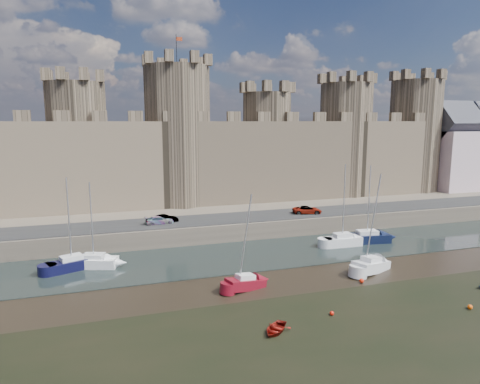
{
  "coord_description": "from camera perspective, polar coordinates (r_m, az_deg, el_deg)",
  "views": [
    {
      "loc": [
        -10.14,
        -24.54,
        16.59
      ],
      "look_at": [
        4.66,
        22.0,
        8.44
      ],
      "focal_mm": 32.0,
      "sensor_mm": 36.0,
      "label": 1
    }
  ],
  "objects": [
    {
      "name": "sailboat_1",
      "position": [
        52.09,
        -21.52,
        -8.83
      ],
      "size": [
        5.59,
        3.84,
        10.45
      ],
      "rotation": [
        0.0,
        0.0,
        0.38
      ],
      "color": "black",
      "rests_on": "ground"
    },
    {
      "name": "castle",
      "position": [
        73.33,
        -10.2,
        5.48
      ],
      "size": [
        108.5,
        11.0,
        29.0
      ],
      "color": "#42382B",
      "rests_on": "quay"
    },
    {
      "name": "sailboat_2",
      "position": [
        59.03,
        13.49,
        -6.25
      ],
      "size": [
        5.13,
        2.13,
        10.95
      ],
      "rotation": [
        0.0,
        0.0,
        -0.03
      ],
      "color": "silver",
      "rests_on": "ground"
    },
    {
      "name": "water_channel",
      "position": [
        52.28,
        -5.61,
        -9.03
      ],
      "size": [
        160.0,
        12.0,
        0.08
      ],
      "primitive_type": "cube",
      "color": "black",
      "rests_on": "ground"
    },
    {
      "name": "quay",
      "position": [
        86.52,
        -10.63,
        -0.9
      ],
      "size": [
        160.0,
        60.0,
        2.5
      ],
      "primitive_type": "cube",
      "color": "#4C443A",
      "rests_on": "ground"
    },
    {
      "name": "road",
      "position": [
        61.05,
        -7.62,
        -3.9
      ],
      "size": [
        160.0,
        7.0,
        0.1
      ],
      "primitive_type": "cube",
      "color": "black",
      "rests_on": "quay"
    },
    {
      "name": "car_1",
      "position": [
        60.67,
        -9.92,
        -3.53
      ],
      "size": [
        3.65,
        1.61,
        1.16
      ],
      "primitive_type": "imported",
      "rotation": [
        0.0,
        0.0,
        1.68
      ],
      "color": "gray",
      "rests_on": "quay"
    },
    {
      "name": "sailboat_0",
      "position": [
        52.14,
        -18.9,
        -8.71
      ],
      "size": [
        5.61,
        3.62,
        9.79
      ],
      "rotation": [
        0.0,
        0.0,
        -0.33
      ],
      "color": "white",
      "rests_on": "ground"
    },
    {
      "name": "dinghy_4",
      "position": [
        35.69,
        4.74,
        -17.74
      ],
      "size": [
        3.33,
        3.31,
        0.57
      ],
      "primitive_type": "imported",
      "rotation": [
        1.57,
        0.0,
        5.47
      ],
      "color": "maroon",
      "rests_on": "ground"
    },
    {
      "name": "buoy_5",
      "position": [
        44.39,
        28.33,
        -13.35
      ],
      "size": [
        0.45,
        0.45,
        0.45
      ],
      "primitive_type": "sphere",
      "color": "#F8540B",
      "rests_on": "ground"
    },
    {
      "name": "sailboat_3",
      "position": [
        61.58,
        16.59,
        -5.77
      ],
      "size": [
        6.34,
        3.23,
        10.61
      ],
      "rotation": [
        0.0,
        0.0,
        -0.15
      ],
      "color": "black",
      "rests_on": "ground"
    },
    {
      "name": "buoy_1",
      "position": [
        39.1,
        12.15,
        -15.54
      ],
      "size": [
        0.39,
        0.39,
        0.39
      ],
      "primitive_type": "sphere",
      "color": "red",
      "rests_on": "ground"
    },
    {
      "name": "sailboat_4",
      "position": [
        43.51,
        0.72,
        -11.92
      ],
      "size": [
        4.4,
        2.67,
        9.63
      ],
      "rotation": [
        0.0,
        0.0,
        0.28
      ],
      "color": "maroon",
      "rests_on": "ground"
    },
    {
      "name": "car_2",
      "position": [
        59.98,
        -10.7,
        -3.73
      ],
      "size": [
        3.99,
        1.9,
        1.12
      ],
      "primitive_type": "imported",
      "rotation": [
        0.0,
        0.0,
        1.66
      ],
      "color": "gray",
      "rests_on": "quay"
    },
    {
      "name": "sailboat_5",
      "position": [
        50.3,
        17.05,
        -9.27
      ],
      "size": [
        5.46,
        3.88,
        10.99
      ],
      "rotation": [
        0.0,
        0.0,
        0.42
      ],
      "color": "silver",
      "rests_on": "ground"
    },
    {
      "name": "car_3",
      "position": [
        66.2,
        8.95,
        -2.39
      ],
      "size": [
        4.74,
        2.92,
        1.23
      ],
      "primitive_type": "imported",
      "rotation": [
        0.0,
        0.0,
        1.36
      ],
      "color": "gray",
      "rests_on": "quay"
    },
    {
      "name": "ground",
      "position": [
        31.31,
        4.41,
        -22.55
      ],
      "size": [
        160.0,
        160.0,
        0.0
      ],
      "primitive_type": "plane",
      "color": "black",
      "rests_on": "ground"
    },
    {
      "name": "buoy_3",
      "position": [
        46.89,
        15.9,
        -11.31
      ],
      "size": [
        0.48,
        0.48,
        0.48
      ],
      "primitive_type": "sphere",
      "color": "red",
      "rests_on": "ground"
    }
  ]
}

